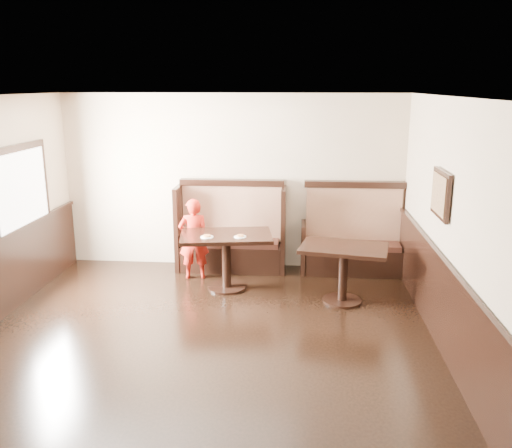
# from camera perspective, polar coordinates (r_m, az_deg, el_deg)

# --- Properties ---
(ground) EXTENTS (7.00, 7.00, 0.00)m
(ground) POSITION_cam_1_polar(r_m,az_deg,el_deg) (5.96, -6.60, -15.02)
(ground) COLOR black
(ground) RESTS_ON ground
(room_shell) EXTENTS (7.00, 7.00, 7.00)m
(room_shell) POSITION_cam_1_polar(r_m,az_deg,el_deg) (5.98, -9.10, -7.90)
(room_shell) COLOR tan
(room_shell) RESTS_ON ground
(booth_main) EXTENTS (1.75, 0.72, 1.45)m
(booth_main) POSITION_cam_1_polar(r_m,az_deg,el_deg) (8.78, -2.60, -1.39)
(booth_main) COLOR black
(booth_main) RESTS_ON ground
(booth_neighbor) EXTENTS (1.65, 0.72, 1.45)m
(booth_neighbor) POSITION_cam_1_polar(r_m,az_deg,el_deg) (8.77, 10.16, -1.94)
(booth_neighbor) COLOR black
(booth_neighbor) RESTS_ON ground
(table_main) EXTENTS (1.41, 1.00, 0.83)m
(table_main) POSITION_cam_1_polar(r_m,az_deg,el_deg) (7.87, -3.15, -2.45)
(table_main) COLOR black
(table_main) RESTS_ON ground
(table_neighbor) EXTENTS (1.28, 0.97, 0.80)m
(table_neighbor) POSITION_cam_1_polar(r_m,az_deg,el_deg) (7.49, 9.20, -3.80)
(table_neighbor) COLOR black
(table_neighbor) RESTS_ON ground
(child) EXTENTS (0.51, 0.39, 1.26)m
(child) POSITION_cam_1_polar(r_m,az_deg,el_deg) (8.36, -6.57, -1.56)
(child) COLOR red
(child) RESTS_ON ground
(pizza_plate_left) EXTENTS (0.18, 0.18, 0.03)m
(pizza_plate_left) POSITION_cam_1_polar(r_m,az_deg,el_deg) (7.68, -5.18, -1.32)
(pizza_plate_left) COLOR white
(pizza_plate_left) RESTS_ON table_main
(pizza_plate_right) EXTENTS (0.18, 0.18, 0.03)m
(pizza_plate_right) POSITION_cam_1_polar(r_m,az_deg,el_deg) (7.66, -1.68, -1.30)
(pizza_plate_right) COLOR white
(pizza_plate_right) RESTS_ON table_main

